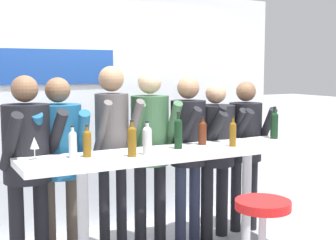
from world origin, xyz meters
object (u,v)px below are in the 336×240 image
(person_far_left, at_px, (27,154))
(person_center_right, at_px, (189,141))
(person_center, at_px, (150,139))
(wine_glass_0, at_px, (34,144))
(wine_bottle_2, at_px, (87,142))
(person_far_right, at_px, (245,139))
(person_left, at_px, (59,152))
(wine_bottle_6, at_px, (178,132))
(person_center_left, at_px, (112,138))
(wine_bottle_3, at_px, (132,140))
(wine_bottle_1, at_px, (147,139))
(wine_bottle_7, at_px, (73,143))
(tasting_table, at_px, (172,169))
(person_right, at_px, (216,144))
(bar_stool, at_px, (262,232))
(wine_bottle_4, at_px, (202,132))
(wine_bottle_5, at_px, (274,124))
(wine_bottle_0, at_px, (233,133))

(person_far_left, distance_m, person_center_right, 1.55)
(person_center, xyz_separation_m, wine_glass_0, (-1.17, -0.39, 0.10))
(person_center, xyz_separation_m, wine_bottle_2, (-0.78, -0.47, 0.10))
(person_far_right, height_order, wine_bottle_2, person_far_right)
(person_left, bearing_deg, wine_bottle_6, -18.05)
(person_far_right, bearing_deg, person_center, -169.65)
(person_center_left, xyz_separation_m, wine_bottle_3, (-0.07, -0.60, 0.07))
(person_left, distance_m, wine_bottle_1, 0.85)
(person_left, distance_m, wine_bottle_7, 0.50)
(person_center_right, xyz_separation_m, wine_bottle_6, (-0.34, -0.41, 0.16))
(person_far_left, distance_m, person_left, 0.30)
(person_center, height_order, person_far_right, person_center)
(person_center_left, bearing_deg, person_left, 177.05)
(tasting_table, xyz_separation_m, person_far_right, (1.15, 0.48, 0.11))
(wine_bottle_7, bearing_deg, person_far_left, 125.33)
(wine_bottle_3, bearing_deg, wine_bottle_6, 15.52)
(person_far_left, bearing_deg, person_center_right, -10.64)
(wine_bottle_1, bearing_deg, person_right, 27.68)
(person_center_left, bearing_deg, bar_stool, -58.16)
(person_right, height_order, wine_bottle_4, person_right)
(person_far_left, xyz_separation_m, person_center, (1.16, 0.07, 0.03))
(person_center_left, xyz_separation_m, wine_glass_0, (-0.78, -0.37, 0.06))
(wine_bottle_1, bearing_deg, wine_bottle_7, 165.39)
(tasting_table, relative_size, person_far_left, 1.52)
(wine_bottle_2, height_order, wine_bottle_4, same)
(person_center_left, bearing_deg, wine_bottle_3, -94.92)
(person_far_right, relative_size, wine_bottle_4, 6.31)
(tasting_table, relative_size, bar_stool, 3.42)
(tasting_table, relative_size, person_left, 1.54)
(person_center, distance_m, wine_bottle_3, 0.78)
(person_center, distance_m, person_center_right, 0.39)
(person_far_right, bearing_deg, wine_bottle_5, -70.95)
(person_right, relative_size, wine_bottle_5, 5.03)
(person_right, xyz_separation_m, wine_bottle_2, (-1.49, -0.41, 0.19))
(wine_bottle_0, xyz_separation_m, wine_bottle_6, (-0.49, 0.13, 0.02))
(person_center, xyz_separation_m, person_center_right, (0.38, -0.07, -0.04))
(person_right, bearing_deg, wine_bottle_1, -163.19)
(person_center_left, height_order, wine_bottle_1, person_center_left)
(wine_bottle_3, bearing_deg, wine_bottle_2, 155.76)
(wine_bottle_1, bearing_deg, tasting_table, 19.11)
(person_center_right, distance_m, wine_bottle_1, 0.89)
(wine_bottle_6, distance_m, wine_bottle_7, 0.93)
(person_center_left, distance_m, wine_bottle_2, 0.60)
(wine_bottle_0, relative_size, wine_bottle_1, 0.98)
(person_center_left, height_order, person_center, person_center_left)
(person_center_left, height_order, wine_glass_0, person_center_left)
(person_center_left, bearing_deg, wine_bottle_4, -25.65)
(person_far_right, distance_m, wine_bottle_5, 0.45)
(person_center, relative_size, wine_bottle_2, 6.78)
(wine_bottle_0, xyz_separation_m, wine_glass_0, (-1.70, 0.21, 0.00))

